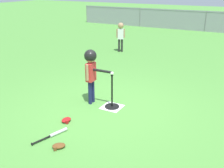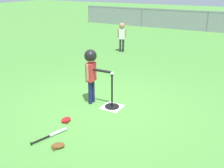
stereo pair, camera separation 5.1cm
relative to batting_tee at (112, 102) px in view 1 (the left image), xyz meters
The scene contains 10 objects.
ground_plane 0.17m from the batting_tee, 135.30° to the right, with size 60.00×60.00×0.00m, color #51933D.
home_plate 0.12m from the batting_tee, 90.00° to the right, with size 0.44×0.44×0.01m, color white.
batting_tee is the anchor object (origin of this frame).
baseball_on_tee 0.67m from the batting_tee, ahead, with size 0.07×0.07×0.07m, color white.
batter_child 0.92m from the batting_tee, behind, with size 0.65×0.36×1.25m.
fielder_deep_right 5.18m from the batting_tee, 114.67° to the left, with size 0.32×0.23×1.15m.
spare_bat_silver 1.57m from the batting_tee, 102.78° to the right, with size 0.26×0.71×0.06m.
glove_by_plate 1.13m from the batting_tee, 115.42° to the right, with size 0.17×0.22×0.07m.
glove_near_bats 1.81m from the batting_tee, 91.22° to the right, with size 0.27×0.27×0.07m.
outfield_fence 11.23m from the batting_tee, 90.40° to the left, with size 16.06×0.06×1.15m.
Camera 1 is at (2.64, -4.64, 2.59)m, focal length 42.69 mm.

